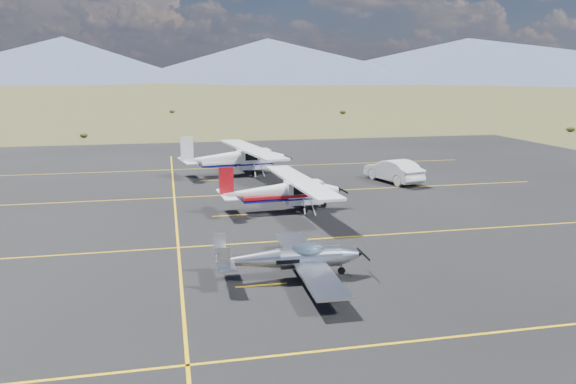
{
  "coord_description": "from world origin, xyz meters",
  "views": [
    {
      "loc": [
        -6.28,
        -23.54,
        7.98
      ],
      "look_at": [
        0.06,
        5.81,
        1.6
      ],
      "focal_mm": 35.0,
      "sensor_mm": 36.0,
      "label": 1
    }
  ],
  "objects_px": {
    "aircraft_low_wing": "(293,258)",
    "aircraft_plain": "(236,157)",
    "aircraft_cessna": "(283,191)",
    "sedan": "(394,171)"
  },
  "relations": [
    {
      "from": "sedan",
      "to": "aircraft_low_wing",
      "type": "bearing_deg",
      "value": 41.78
    },
    {
      "from": "aircraft_cessna",
      "to": "aircraft_low_wing",
      "type": "bearing_deg",
      "value": -103.72
    },
    {
      "from": "aircraft_low_wing",
      "to": "aircraft_cessna",
      "type": "relative_size",
      "value": 0.73
    },
    {
      "from": "aircraft_low_wing",
      "to": "aircraft_plain",
      "type": "height_order",
      "value": "aircraft_plain"
    },
    {
      "from": "aircraft_low_wing",
      "to": "sedan",
      "type": "xyz_separation_m",
      "value": [
        11.73,
        17.99,
        0.03
      ]
    },
    {
      "from": "sedan",
      "to": "aircraft_cessna",
      "type": "bearing_deg",
      "value": 20.17
    },
    {
      "from": "aircraft_cessna",
      "to": "aircraft_plain",
      "type": "xyz_separation_m",
      "value": [
        -1.23,
        12.43,
        0.2
      ]
    },
    {
      "from": "aircraft_plain",
      "to": "sedan",
      "type": "height_order",
      "value": "aircraft_plain"
    },
    {
      "from": "aircraft_low_wing",
      "to": "aircraft_plain",
      "type": "distance_m",
      "value": 23.45
    },
    {
      "from": "aircraft_low_wing",
      "to": "aircraft_cessna",
      "type": "bearing_deg",
      "value": 81.23
    }
  ]
}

